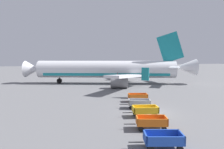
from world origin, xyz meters
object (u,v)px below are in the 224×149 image
at_px(airplane, 111,70).
at_px(baggage_cart_nearest, 163,140).
at_px(baggage_cart_third_in_row, 145,111).
at_px(baggage_cart_second_in_row, 151,122).
at_px(baggage_cart_far_end, 138,97).
at_px(baggage_cart_fourth_in_row, 139,103).

distance_m(airplane, baggage_cart_nearest, 32.42).
bearing_deg(baggage_cart_third_in_row, airplane, 82.73).
height_order(baggage_cart_nearest, baggage_cart_third_in_row, same).
relative_size(baggage_cart_nearest, baggage_cart_third_in_row, 1.00).
distance_m(baggage_cart_second_in_row, baggage_cart_third_in_row, 3.63).
bearing_deg(baggage_cart_second_in_row, airplane, 81.60).
relative_size(baggage_cart_second_in_row, baggage_cart_far_end, 1.00).
xyz_separation_m(airplane, baggage_cart_third_in_row, (-3.18, -24.96, -2.45)).
bearing_deg(baggage_cart_nearest, baggage_cart_far_end, 74.37).
xyz_separation_m(baggage_cart_second_in_row, baggage_cart_fourth_in_row, (1.71, 6.62, 0.00)).
bearing_deg(baggage_cart_nearest, baggage_cart_third_in_row, 74.95).
xyz_separation_m(baggage_cart_second_in_row, baggage_cart_far_end, (2.91, 9.99, 0.00)).
xyz_separation_m(baggage_cart_third_in_row, baggage_cart_fourth_in_row, (0.70, 3.14, 0.00)).
distance_m(airplane, baggage_cart_third_in_row, 25.28).
height_order(baggage_cart_nearest, baggage_cart_second_in_row, same).
height_order(airplane, baggage_cart_second_in_row, airplane).
bearing_deg(baggage_cart_third_in_row, baggage_cart_fourth_in_row, 77.51).
distance_m(airplane, baggage_cart_second_in_row, 28.85).
bearing_deg(baggage_cart_nearest, baggage_cart_second_in_row, 76.18).
distance_m(baggage_cart_third_in_row, baggage_cart_far_end, 6.78).
relative_size(baggage_cart_third_in_row, baggage_cart_fourth_in_row, 1.01).
bearing_deg(airplane, baggage_cart_nearest, -99.00).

